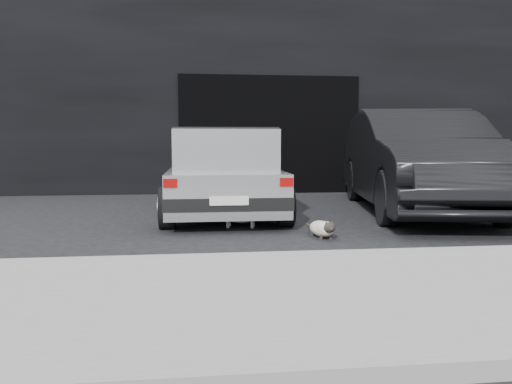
{
  "coord_description": "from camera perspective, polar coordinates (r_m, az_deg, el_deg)",
  "views": [
    {
      "loc": [
        -0.62,
        -7.03,
        1.15
      ],
      "look_at": [
        0.13,
        -0.75,
        0.51
      ],
      "focal_mm": 35.0,
      "sensor_mm": 36.0,
      "label": 1
    }
  ],
  "objects": [
    {
      "name": "cat_siamese",
      "position": [
        6.04,
        7.65,
        -4.17
      ],
      "size": [
        0.3,
        0.71,
        0.25
      ],
      "rotation": [
        0.0,
        0.0,
        3.28
      ],
      "color": "beige",
      "rests_on": "ground"
    },
    {
      "name": "building_facade",
      "position": [
        13.2,
        0.3,
        11.65
      ],
      "size": [
        34.0,
        4.0,
        5.0
      ],
      "primitive_type": "cube",
      "color": "black",
      "rests_on": "ground"
    },
    {
      "name": "cat_white",
      "position": [
        6.71,
        -1.45,
        -2.46
      ],
      "size": [
        0.82,
        0.39,
        0.39
      ],
      "rotation": [
        0.0,
        0.0,
        -1.79
      ],
      "color": "silver",
      "rests_on": "ground"
    },
    {
      "name": "curb",
      "position": [
        4.85,
        13.05,
        -7.37
      ],
      "size": [
        18.0,
        0.25,
        0.12
      ],
      "primitive_type": "cube",
      "color": "gray",
      "rests_on": "ground"
    },
    {
      "name": "ground",
      "position": [
        7.15,
        -1.73,
        -3.47
      ],
      "size": [
        80.0,
        80.0,
        0.0
      ],
      "primitive_type": "plane",
      "color": "black",
      "rests_on": "ground"
    },
    {
      "name": "sidewalk",
      "position": [
        3.78,
        19.33,
        -11.39
      ],
      "size": [
        18.0,
        2.2,
        0.11
      ],
      "primitive_type": "cube",
      "color": "gray",
      "rests_on": "ground"
    },
    {
      "name": "garage_opening",
      "position": [
        11.14,
        1.58,
        6.55
      ],
      "size": [
        4.0,
        0.1,
        2.6
      ],
      "primitive_type": "cube",
      "color": "black",
      "rests_on": "ground"
    },
    {
      "name": "silver_hatchback",
      "position": [
        7.82,
        -3.84,
        2.71
      ],
      "size": [
        1.83,
        3.65,
        1.34
      ],
      "rotation": [
        0.0,
        0.0,
        -0.01
      ],
      "color": "#ACAEB1",
      "rests_on": "ground"
    },
    {
      "name": "second_car",
      "position": [
        8.57,
        17.95,
        3.46
      ],
      "size": [
        2.6,
        5.35,
        1.69
      ],
      "primitive_type": "imported",
      "rotation": [
        0.0,
        0.0,
        -0.16
      ],
      "color": "black",
      "rests_on": "ground"
    }
  ]
}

